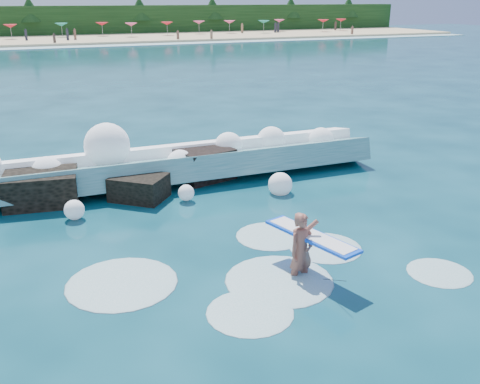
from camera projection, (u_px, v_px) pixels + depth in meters
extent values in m
plane|color=#07323E|center=(214.00, 272.00, 13.05)|extent=(200.00, 200.00, 0.00)
cube|color=tan|center=(40.00, 40.00, 80.77)|extent=(140.00, 20.00, 0.40)
cube|color=silver|center=(45.00, 47.00, 71.26)|extent=(140.00, 5.00, 0.08)
cube|color=black|center=(35.00, 22.00, 88.67)|extent=(140.00, 4.00, 5.00)
cube|color=teal|center=(145.00, 173.00, 19.05)|extent=(17.38, 2.65, 1.45)
cube|color=white|center=(140.00, 155.00, 19.60)|extent=(17.38, 1.22, 0.68)
cube|color=black|center=(42.00, 191.00, 17.29)|extent=(2.47, 1.99, 1.22)
cube|color=black|center=(139.00, 189.00, 17.69)|extent=(2.15, 2.10, 0.94)
cube|color=black|center=(205.00, 166.00, 19.65)|extent=(2.21, 1.94, 1.32)
imported|color=#935444|center=(301.00, 251.00, 12.69)|extent=(0.79, 0.60, 1.93)
cube|color=blue|center=(311.00, 236.00, 12.72)|extent=(1.33, 2.70, 0.07)
cube|color=white|center=(311.00, 235.00, 12.71)|extent=(1.16, 2.46, 0.07)
cylinder|color=black|center=(334.00, 280.00, 11.77)|extent=(0.01, 0.91, 0.43)
sphere|color=white|center=(47.00, 173.00, 18.04)|extent=(1.16, 1.16, 1.16)
sphere|color=white|center=(107.00, 146.00, 18.76)|extent=(1.61, 1.61, 1.61)
sphere|color=white|center=(180.00, 164.00, 19.10)|extent=(1.00, 1.00, 1.00)
sphere|color=white|center=(229.00, 146.00, 20.23)|extent=(1.07, 1.07, 1.07)
sphere|color=white|center=(271.00, 141.00, 21.14)|extent=(1.15, 1.15, 1.15)
sphere|color=white|center=(321.00, 140.00, 21.50)|extent=(1.04, 1.04, 1.04)
sphere|color=white|center=(74.00, 210.00, 16.04)|extent=(0.61, 0.61, 0.61)
sphere|color=white|center=(186.00, 193.00, 17.47)|extent=(0.53, 0.53, 0.53)
sphere|color=white|center=(280.00, 184.00, 18.22)|extent=(0.83, 0.83, 0.83)
ellipsoid|color=silver|center=(279.00, 280.00, 12.66)|extent=(2.60, 2.60, 0.13)
ellipsoid|color=silver|center=(250.00, 313.00, 11.37)|extent=(1.90, 1.90, 0.10)
ellipsoid|color=silver|center=(325.00, 248.00, 14.32)|extent=(1.96, 1.96, 0.10)
ellipsoid|color=silver|center=(122.00, 283.00, 12.54)|extent=(2.64, 2.64, 0.13)
ellipsoid|color=silver|center=(271.00, 236.00, 15.02)|extent=(1.97, 1.97, 0.10)
ellipsoid|color=silver|center=(439.00, 273.00, 13.01)|extent=(1.57, 1.57, 0.08)
cone|color=red|center=(10.00, 26.00, 80.34)|extent=(2.00, 2.00, 0.50)
cone|color=#148172|center=(61.00, 25.00, 84.32)|extent=(2.00, 2.00, 0.50)
cone|color=red|center=(102.00, 24.00, 86.85)|extent=(2.00, 2.00, 0.50)
cone|color=#E7447D|center=(131.00, 24.00, 84.92)|extent=(2.00, 2.00, 0.50)
cone|color=red|center=(167.00, 23.00, 88.33)|extent=(2.00, 2.00, 0.50)
cone|color=#E7447D|center=(199.00, 22.00, 91.99)|extent=(2.00, 2.00, 0.50)
cone|color=#E7447D|center=(229.00, 22.00, 93.68)|extent=(2.00, 2.00, 0.50)
cone|color=#148172|center=(264.00, 22.00, 94.15)|extent=(2.00, 2.00, 0.50)
cone|color=#E7447D|center=(279.00, 21.00, 98.11)|extent=(2.00, 2.00, 0.50)
cone|color=red|center=(323.00, 21.00, 97.84)|extent=(2.00, 2.00, 0.50)
cone|color=red|center=(341.00, 20.00, 100.97)|extent=(2.00, 2.00, 0.50)
cube|color=#8C664C|center=(257.00, 30.00, 88.53)|extent=(0.35, 0.22, 1.60)
cube|color=#262633|center=(161.00, 30.00, 89.41)|extent=(0.35, 0.22, 1.51)
cube|color=#3F332D|center=(317.00, 28.00, 94.04)|extent=(0.35, 0.22, 1.50)
cube|color=#8C664C|center=(180.00, 33.00, 80.82)|extent=(0.35, 0.22, 1.61)
cube|color=#3F332D|center=(232.00, 31.00, 85.65)|extent=(0.35, 0.22, 1.54)
cube|color=#8C664C|center=(131.00, 31.00, 87.19)|extent=(0.35, 0.22, 1.50)
cube|color=brown|center=(18.00, 33.00, 81.23)|extent=(0.35, 0.22, 1.56)
cube|color=#3F332D|center=(212.00, 30.00, 90.67)|extent=(0.35, 0.22, 1.42)
cube|color=#262633|center=(206.00, 33.00, 82.39)|extent=(0.35, 0.22, 1.60)
cube|color=#3F332D|center=(85.00, 33.00, 82.95)|extent=(0.35, 0.22, 1.48)
cube|color=#8C664C|center=(231.00, 36.00, 81.68)|extent=(0.35, 0.22, 1.47)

